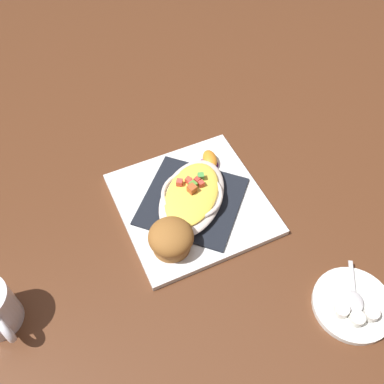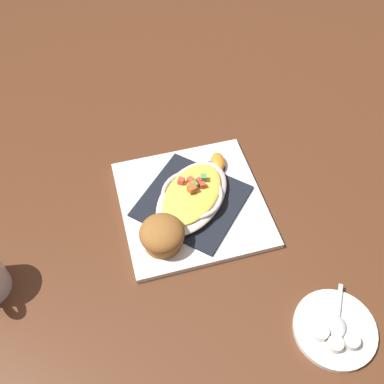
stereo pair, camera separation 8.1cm
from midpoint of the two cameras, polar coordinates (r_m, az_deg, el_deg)
ground_plane at (r=0.84m, az=-2.74°, el=-1.91°), size 2.60×2.60×0.00m
square_plate at (r=0.84m, az=-2.76°, el=-1.67°), size 0.32×0.32×0.01m
folded_napkin at (r=0.83m, az=-2.78°, el=-1.34°), size 0.24×0.24×0.00m
gratin_dish at (r=0.82m, az=-2.83°, el=-0.62°), size 0.21×0.19×0.04m
muffin at (r=0.76m, az=-5.74°, el=-6.12°), size 0.08×0.08×0.06m
orange_garnish at (r=0.88m, az=-0.45°, el=3.80°), size 0.06×0.06×0.02m
creamer_saucer at (r=0.77m, az=16.92°, el=-13.78°), size 0.13×0.13×0.01m
spoon at (r=0.76m, az=17.08°, el=-13.22°), size 0.08×0.08×0.01m
creamer_cup_0 at (r=0.75m, az=15.49°, el=-14.56°), size 0.02×0.02×0.02m
creamer_cup_1 at (r=0.75m, az=17.29°, el=-15.41°), size 0.02×0.02×0.02m
creamer_cup_2 at (r=0.76m, az=18.96°, el=-14.69°), size 0.02×0.02×0.02m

